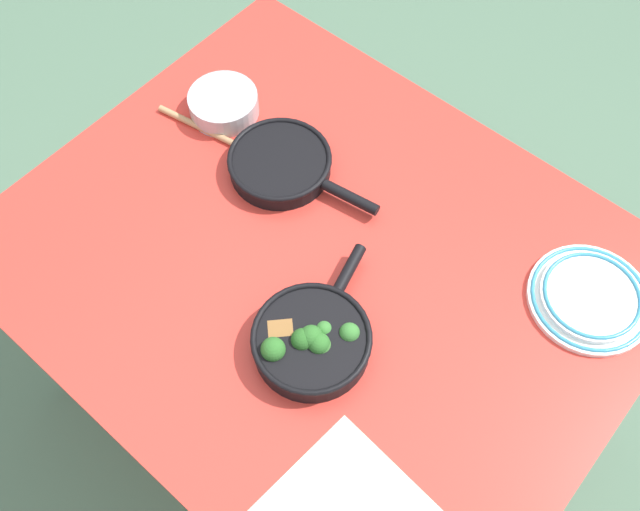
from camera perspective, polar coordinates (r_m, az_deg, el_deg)
name	(u,v)px	position (r m, az deg, el deg)	size (l,w,h in m)	color
ground_plane	(320,385)	(2.13, 0.00, -10.29)	(14.00, 14.00, 0.00)	#51755B
dining_table_red	(320,277)	(1.52, 0.00, -1.73)	(1.27, 1.04, 0.74)	red
skillet_broccoli	(311,340)	(1.34, -0.71, -6.74)	(0.23, 0.33, 0.08)	black
skillet_eggs	(281,164)	(1.57, -3.10, 7.34)	(0.36, 0.23, 0.05)	black
wooden_spoon	(238,145)	(1.63, -6.61, 8.75)	(0.35, 0.09, 0.02)	tan
dinner_plate_stack	(590,297)	(1.50, 20.81, -3.15)	(0.24, 0.24, 0.03)	white
prep_bowl_steel	(224,104)	(1.69, -7.72, 11.92)	(0.16, 0.16, 0.05)	#B7B7BC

